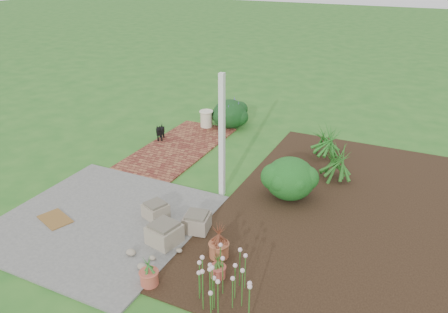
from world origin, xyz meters
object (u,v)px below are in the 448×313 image
at_px(black_dog, 160,131).
at_px(cream_ceramic_urn, 206,119).
at_px(stone_trough_near, 164,234).
at_px(evergreen_shrub, 290,177).

distance_m(black_dog, cream_ceramic_urn, 1.53).
bearing_deg(stone_trough_near, black_dog, 124.01).
bearing_deg(evergreen_shrub, cream_ceramic_urn, 140.18).
distance_m(stone_trough_near, evergreen_shrub, 2.78).
height_order(stone_trough_near, evergreen_shrub, evergreen_shrub).
xyz_separation_m(stone_trough_near, cream_ceramic_urn, (-1.91, 5.15, 0.07)).
bearing_deg(cream_ceramic_urn, evergreen_shrub, -39.82).
xyz_separation_m(black_dog, evergreen_shrub, (3.93, -1.36, 0.17)).
height_order(stone_trough_near, black_dog, black_dog).
distance_m(stone_trough_near, black_dog, 4.54).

